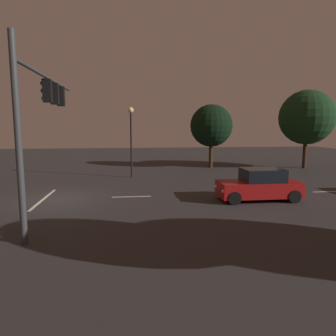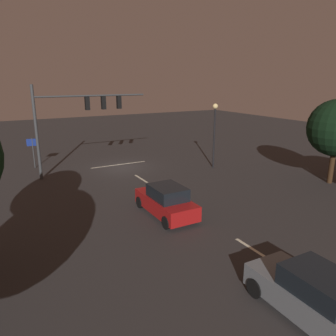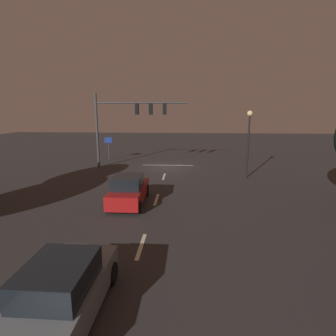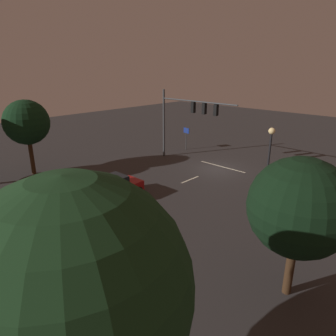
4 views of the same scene
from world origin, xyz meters
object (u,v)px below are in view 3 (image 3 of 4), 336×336
object	(u,v)px
car_distant	(62,292)
route_sign	(108,143)
street_lamp_left_kerb	(249,132)
car_approaching	(129,190)
traffic_signal_assembly	(129,116)

from	to	relation	value
car_distant	route_sign	bearing A→B (deg)	-77.38
street_lamp_left_kerb	car_distant	bearing A→B (deg)	63.25
car_approaching	route_sign	distance (m)	14.93
street_lamp_left_kerb	route_sign	xyz separation A→B (m)	(13.33, -7.20, -1.89)
traffic_signal_assembly	car_distant	distance (m)	20.21
car_approaching	street_lamp_left_kerb	size ratio (longest dim) A/B	0.81
street_lamp_left_kerb	traffic_signal_assembly	bearing A→B (deg)	-19.33
route_sign	traffic_signal_assembly	bearing A→B (deg)	130.64
car_distant	street_lamp_left_kerb	size ratio (longest dim) A/B	0.82
car_distant	traffic_signal_assembly	bearing A→B (deg)	-83.87
street_lamp_left_kerb	route_sign	world-z (taller)	street_lamp_left_kerb
traffic_signal_assembly	street_lamp_left_kerb	world-z (taller)	traffic_signal_assembly
route_sign	street_lamp_left_kerb	bearing A→B (deg)	151.63
car_approaching	car_distant	world-z (taller)	same
car_approaching	route_sign	xyz separation A→B (m)	(5.06, -14.01, 1.04)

